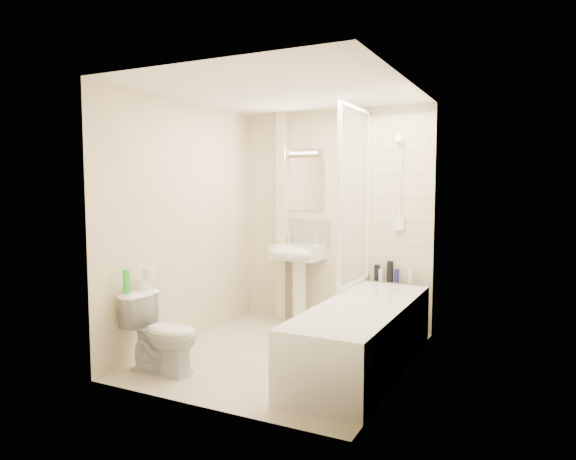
% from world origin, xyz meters
% --- Properties ---
extents(floor, '(2.50, 2.50, 0.00)m').
position_xyz_m(floor, '(0.00, 0.00, 0.00)').
color(floor, beige).
rests_on(floor, ground).
extents(wall_back, '(2.20, 0.02, 2.40)m').
position_xyz_m(wall_back, '(0.00, 1.25, 1.20)').
color(wall_back, beige).
rests_on(wall_back, ground).
extents(wall_left, '(0.02, 2.50, 2.40)m').
position_xyz_m(wall_left, '(-1.10, 0.00, 1.20)').
color(wall_left, beige).
rests_on(wall_left, ground).
extents(wall_right, '(0.02, 2.50, 2.40)m').
position_xyz_m(wall_right, '(1.10, 0.00, 1.20)').
color(wall_right, beige).
rests_on(wall_right, ground).
extents(ceiling, '(2.20, 2.50, 0.02)m').
position_xyz_m(ceiling, '(0.00, 0.00, 2.40)').
color(ceiling, white).
rests_on(ceiling, wall_back).
extents(tile_back, '(0.70, 0.01, 1.75)m').
position_xyz_m(tile_back, '(0.75, 1.24, 1.42)').
color(tile_back, beige).
rests_on(tile_back, wall_back).
extents(tile_right, '(0.01, 2.10, 1.75)m').
position_xyz_m(tile_right, '(1.09, 0.03, 1.42)').
color(tile_right, beige).
rests_on(tile_right, wall_right).
extents(pipe_boxing, '(0.12, 0.12, 2.40)m').
position_xyz_m(pipe_boxing, '(-0.62, 1.19, 1.20)').
color(pipe_boxing, beige).
rests_on(pipe_boxing, ground).
extents(splashback, '(0.60, 0.02, 0.30)m').
position_xyz_m(splashback, '(-0.35, 1.24, 1.03)').
color(splashback, beige).
rests_on(splashback, wall_back).
extents(mirror, '(0.46, 0.01, 0.60)m').
position_xyz_m(mirror, '(-0.35, 1.24, 1.58)').
color(mirror, white).
rests_on(mirror, wall_back).
extents(strip_light, '(0.42, 0.07, 0.07)m').
position_xyz_m(strip_light, '(-0.35, 1.22, 1.95)').
color(strip_light, silver).
rests_on(strip_light, wall_back).
extents(bathtub, '(0.70, 2.10, 0.55)m').
position_xyz_m(bathtub, '(0.75, 0.03, 0.29)').
color(bathtub, white).
rests_on(bathtub, ground).
extents(shower_screen, '(0.04, 0.92, 1.80)m').
position_xyz_m(shower_screen, '(0.40, 0.80, 1.45)').
color(shower_screen, white).
rests_on(shower_screen, bathtub).
extents(shower_fixture, '(0.10, 0.16, 0.99)m').
position_xyz_m(shower_fixture, '(0.75, 1.19, 1.55)').
color(shower_fixture, white).
rests_on(shower_fixture, wall_back).
extents(pedestal_sink, '(0.53, 0.49, 1.03)m').
position_xyz_m(pedestal_sink, '(-0.35, 1.01, 0.72)').
color(pedestal_sink, white).
rests_on(pedestal_sink, ground).
extents(bottle_black_a, '(0.06, 0.06, 0.17)m').
position_xyz_m(bottle_black_a, '(0.53, 1.16, 0.64)').
color(bottle_black_a, black).
rests_on(bottle_black_a, bathtub).
extents(bottle_white_a, '(0.06, 0.06, 0.13)m').
position_xyz_m(bottle_white_a, '(0.57, 1.16, 0.61)').
color(bottle_white_a, silver).
rests_on(bottle_white_a, bathtub).
extents(bottle_black_b, '(0.07, 0.07, 0.22)m').
position_xyz_m(bottle_black_b, '(0.67, 1.16, 0.66)').
color(bottle_black_b, black).
rests_on(bottle_black_b, bathtub).
extents(bottle_blue, '(0.05, 0.05, 0.14)m').
position_xyz_m(bottle_blue, '(0.75, 1.16, 0.62)').
color(bottle_blue, navy).
rests_on(bottle_blue, bathtub).
extents(bottle_white_b, '(0.06, 0.06, 0.14)m').
position_xyz_m(bottle_white_b, '(0.89, 1.16, 0.62)').
color(bottle_white_b, silver).
rests_on(bottle_white_b, bathtub).
extents(toilet, '(0.38, 0.66, 0.67)m').
position_xyz_m(toilet, '(-0.72, -0.82, 0.33)').
color(toilet, white).
rests_on(toilet, ground).
extents(toilet_roll_lower, '(0.12, 0.12, 0.09)m').
position_xyz_m(toilet_roll_lower, '(-0.99, -0.76, 0.71)').
color(toilet_roll_lower, white).
rests_on(toilet_roll_lower, toilet).
extents(toilet_roll_upper, '(0.10, 0.10, 0.10)m').
position_xyz_m(toilet_roll_upper, '(-0.94, -0.74, 0.81)').
color(toilet_roll_upper, white).
rests_on(toilet_roll_upper, toilet_roll_lower).
extents(green_bottle, '(0.06, 0.06, 0.20)m').
position_xyz_m(green_bottle, '(-0.99, -0.94, 0.77)').
color(green_bottle, green).
rests_on(green_bottle, toilet).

